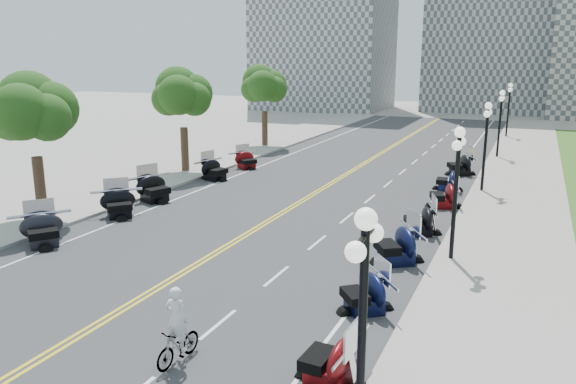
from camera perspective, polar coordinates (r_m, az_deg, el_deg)
The scene contains 47 objects.
ground at distance 21.45m, azimuth -9.00°, elevation -7.15°, with size 160.00×160.00×0.00m, color gray.
road at distance 29.92m, azimuth 1.36°, elevation -0.97°, with size 16.00×90.00×0.01m, color #333335.
centerline_yellow_a at distance 29.97m, azimuth 1.14°, elevation -0.93°, with size 0.12×90.00×0.00m, color yellow.
centerline_yellow_b at distance 29.88m, azimuth 1.57°, elevation -0.98°, with size 0.12×90.00×0.00m, color yellow.
edge_line_north at distance 28.19m, azimuth 13.47°, elevation -2.25°, with size 0.12×90.00×0.00m, color white.
edge_line_south at distance 32.83m, azimuth -9.02°, elevation 0.20°, with size 0.12×90.00×0.00m, color white.
lane_dash_5 at distance 16.77m, azimuth -7.10°, elevation -13.18°, with size 0.12×2.00×0.00m, color white.
lane_dash_6 at distance 19.99m, azimuth -1.17°, elevation -8.52°, with size 0.12×2.00×0.00m, color white.
lane_dash_7 at distance 23.44m, azimuth 2.98°, elevation -5.13°, with size 0.12×2.00×0.00m, color white.
lane_dash_8 at distance 27.05m, azimuth 6.01°, elevation -2.62°, with size 0.12×2.00×0.00m, color white.
lane_dash_9 at distance 30.76m, azimuth 8.31°, elevation -0.69°, with size 0.12×2.00×0.00m, color white.
lane_dash_10 at distance 34.53m, azimuth 10.11°, elevation 0.82°, with size 0.12×2.00×0.00m, color white.
lane_dash_11 at distance 38.34m, azimuth 11.55°, elevation 2.03°, with size 0.12×2.00×0.00m, color white.
lane_dash_12 at distance 42.19m, azimuth 12.74°, elevation 3.02°, with size 0.12×2.00×0.00m, color white.
lane_dash_13 at distance 46.07m, azimuth 13.72°, elevation 3.84°, with size 0.12×2.00×0.00m, color white.
lane_dash_14 at distance 49.97m, azimuth 14.56°, elevation 4.53°, with size 0.12×2.00×0.00m, color white.
lane_dash_15 at distance 53.88m, azimuth 15.27°, elevation 5.13°, with size 0.12×2.00×0.00m, color white.
lane_dash_16 at distance 57.80m, azimuth 15.89°, elevation 5.64°, with size 0.12×2.00×0.00m, color white.
lane_dash_17 at distance 61.73m, azimuth 16.43°, elevation 6.08°, with size 0.12×2.00×0.00m, color white.
lane_dash_18 at distance 65.67m, azimuth 16.91°, elevation 6.47°, with size 0.12×2.00×0.00m, color white.
lane_dash_19 at distance 69.62m, azimuth 17.34°, elevation 6.82°, with size 0.12×2.00×0.00m, color white.
sidewalk_north at distance 27.80m, azimuth 21.81°, elevation -2.96°, with size 5.00×90.00×0.15m, color #9E9991.
sidewalk_south at distance 35.16m, azimuth -14.66°, elevation 0.92°, with size 5.00×90.00×0.15m, color #9E9991.
distant_block_a at distance 84.13m, azimuth 3.74°, elevation 17.34°, with size 18.00×14.00×26.00m, color gray.
distant_block_b at distance 85.38m, azimuth 20.00°, elevation 17.88°, with size 16.00×12.00×30.00m, color gray.
street_lamp_1 at distance 10.36m, azimuth 7.50°, elevation -15.05°, with size 0.50×1.20×4.90m, color black, non-canonical shape.
street_lamp_2 at distance 21.49m, azimuth 16.64°, elevation -0.26°, with size 0.50×1.20×4.90m, color black, non-canonical shape.
street_lamp_3 at distance 33.23m, azimuth 19.39°, elevation 4.30°, with size 0.50×1.20×4.90m, color black, non-canonical shape.
street_lamp_4 at distance 45.11m, azimuth 20.70°, elevation 6.47°, with size 0.50×1.20×4.90m, color black, non-canonical shape.
street_lamp_5 at distance 57.03m, azimuth 21.48°, elevation 7.74°, with size 0.50×1.20×4.90m, color black, non-canonical shape.
tree_2 at distance 28.33m, azimuth -24.51°, elevation 6.75°, with size 4.80×4.80×9.20m, color #235619, non-canonical shape.
tree_3 at distance 37.38m, azimuth -10.66°, elevation 9.12°, with size 4.80×4.80×9.20m, color #235619, non-canonical shape.
tree_4 at distance 47.75m, azimuth -2.41°, elevation 10.27°, with size 4.80×4.80×9.20m, color #235619, non-canonical shape.
motorcycle_n_4 at distance 13.76m, azimuth 4.30°, elevation -16.34°, with size 1.95×1.95×1.37m, color #590A0C, non-canonical shape.
motorcycle_n_5 at distance 17.31m, azimuth 7.78°, elevation -9.89°, with size 1.93×1.93×1.35m, color black, non-canonical shape.
motorcycle_n_6 at distance 21.37m, azimuth 10.97°, elevation -5.09°, with size 2.23×2.23×1.56m, color black, non-canonical shape.
motorcycle_n_7 at distance 25.00m, azimuth 13.24°, elevation -2.64°, with size 2.00×2.00×1.40m, color black, non-canonical shape.
motorcycle_n_8 at distance 29.68m, azimuth 15.55°, elevation -0.18°, with size 2.04×2.04×1.43m, color #590A0C, non-canonical shape.
motorcycle_n_9 at distance 33.61m, azimuth 15.89°, elevation 1.28°, with size 1.87×1.87×1.31m, color black, non-canonical shape.
motorcycle_n_10 at distance 38.12m, azimuth 17.09°, elevation 2.77°, with size 2.17×2.17×1.52m, color black, non-canonical shape.
motorcycle_s_5 at distance 24.91m, azimuth -23.70°, elevation -3.41°, with size 2.12×2.12×1.48m, color black, non-canonical shape.
motorcycle_s_6 at distance 28.06m, azimuth -16.83°, elevation -1.01°, with size 2.10×2.10×1.47m, color black, non-canonical shape.
motorcycle_s_7 at distance 30.60m, azimuth -13.44°, elevation 0.49°, with size 2.24×2.24×1.57m, color black, non-canonical shape.
motorcycle_s_8 at distance 35.28m, azimuth -7.47°, elevation 2.37°, with size 2.07×2.07×1.45m, color black, non-canonical shape.
motorcycle_s_9 at distance 38.69m, azimuth -4.24°, elevation 3.35°, with size 1.88×1.88×1.32m, color #590A0C, non-canonical shape.
bicycle at distance 14.89m, azimuth -11.10°, elevation -15.00°, with size 0.45×1.60×0.96m, color #A51414.
cyclist_rider at distance 14.30m, azimuth -11.34°, elevation -10.31°, with size 0.62×0.41×1.70m, color silver.
Camera 1 is at (11.04, -16.77, 7.56)m, focal length 35.00 mm.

